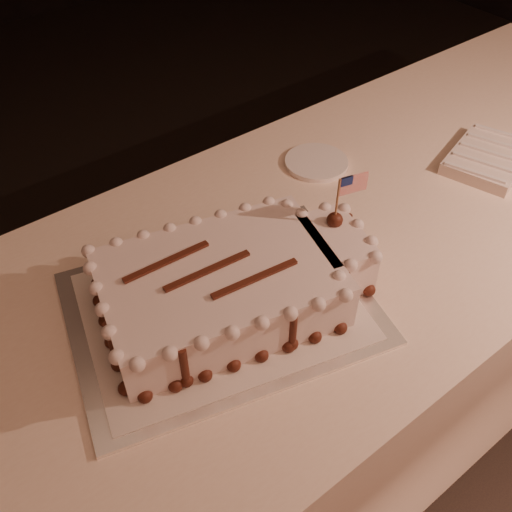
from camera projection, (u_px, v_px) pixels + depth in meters
banquet_table at (319, 338)px, 1.45m from camera, size 2.40×0.80×0.75m
cake_board at (221, 308)px, 1.03m from camera, size 0.61×0.52×0.01m
doily at (221, 306)px, 1.02m from camera, size 0.55×0.47×0.00m
sheet_cake at (235, 283)px, 1.00m from camera, size 0.52×0.37×0.20m
napkin_stack at (488, 158)px, 1.34m from camera, size 0.25×0.21×0.04m
side_plate at (316, 163)px, 1.35m from camera, size 0.15×0.15×0.01m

